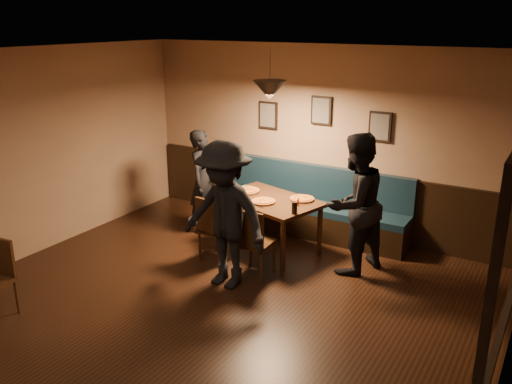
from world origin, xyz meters
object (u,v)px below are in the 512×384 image
at_px(booth_bench, 311,202).
at_px(diner_right, 355,204).
at_px(diner_front, 225,215).
at_px(tabasco_bottle, 298,202).
at_px(chair_near_right, 256,241).
at_px(diner_left, 203,181).
at_px(dining_table, 269,224).
at_px(soda_glass, 294,208).
at_px(chair_near_left, 217,228).

height_order(booth_bench, diner_right, diner_right).
bearing_deg(diner_front, tabasco_bottle, 75.41).
distance_m(booth_bench, chair_near_right, 1.61).
relative_size(diner_left, diner_front, 0.87).
xyz_separation_m(dining_table, tabasco_bottle, (0.47, -0.05, 0.43)).
relative_size(diner_front, soda_glass, 11.67).
relative_size(dining_table, chair_near_left, 1.55).
relative_size(dining_table, tabasco_bottle, 13.29).
bearing_deg(dining_table, chair_near_right, -56.99).
bearing_deg(soda_glass, dining_table, 149.32).
distance_m(chair_near_right, diner_front, 0.64).
xyz_separation_m(booth_bench, diner_front, (-0.18, -2.03, 0.41)).
height_order(booth_bench, soda_glass, booth_bench).
height_order(diner_left, tabasco_bottle, diner_left).
bearing_deg(chair_near_right, booth_bench, 87.12).
height_order(chair_near_right, diner_front, diner_front).
bearing_deg(booth_bench, dining_table, -107.13).
height_order(booth_bench, diner_left, diner_left).
relative_size(booth_bench, dining_table, 2.13).
distance_m(dining_table, soda_glass, 0.80).
height_order(dining_table, diner_left, diner_left).
distance_m(chair_near_left, chair_near_right, 0.69).
bearing_deg(diner_right, diner_left, -71.01).
bearing_deg(chair_near_right, soda_glass, 52.25).
xyz_separation_m(diner_front, tabasco_bottle, (0.40, 1.15, -0.10)).
distance_m(dining_table, chair_near_right, 0.83).
relative_size(dining_table, chair_near_right, 1.53).
bearing_deg(diner_right, diner_front, -23.27).
bearing_deg(chair_near_right, chair_near_left, 166.61).
xyz_separation_m(diner_left, tabasco_bottle, (1.68, -0.16, 0.02)).
xyz_separation_m(chair_near_left, diner_right, (1.69, 0.62, 0.46)).
bearing_deg(chair_near_left, soda_glass, 25.24).
height_order(booth_bench, dining_table, booth_bench).
distance_m(booth_bench, chair_near_left, 1.64).
xyz_separation_m(booth_bench, tabasco_bottle, (0.22, -0.88, 0.31)).
bearing_deg(diner_right, booth_bench, -108.30).
relative_size(chair_near_left, diner_front, 0.50).
bearing_deg(dining_table, soda_glass, -15.68).
relative_size(booth_bench, soda_glass, 19.28).
height_order(chair_near_left, chair_near_right, chair_near_right).
relative_size(chair_near_right, tabasco_bottle, 8.69).
bearing_deg(diner_front, soda_glass, 64.86).
relative_size(chair_near_right, diner_front, 0.51).
bearing_deg(soda_glass, tabasco_bottle, 108.02).
height_order(chair_near_left, soda_glass, soda_glass).
bearing_deg(chair_near_right, diner_left, 145.71).
bearing_deg(diner_right, soda_glass, -44.27).
bearing_deg(diner_front, chair_near_left, 137.09).
xyz_separation_m(chair_near_right, diner_front, (-0.18, -0.42, 0.45)).
relative_size(dining_table, soda_glass, 9.03).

